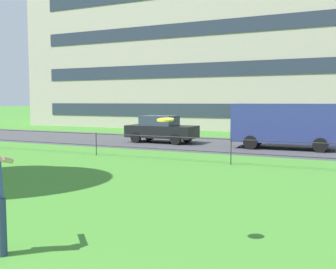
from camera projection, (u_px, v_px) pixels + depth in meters
street_strip at (265, 147)px, 20.50m from camera, size 80.00×7.69×0.01m
park_fence at (231, 147)px, 14.61m from camera, size 36.24×0.04×1.00m
frisbee at (165, 120)px, 6.16m from camera, size 0.27×0.27×0.06m
car_black_center at (161, 129)px, 22.48m from camera, size 4.03×1.87×1.54m
panel_van_far_right at (285, 123)px, 19.52m from camera, size 5.07×2.25×2.24m
apartment_building_background at (225, 38)px, 37.26m from camera, size 36.03×13.91×16.63m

